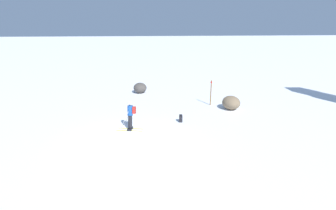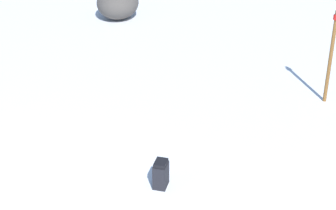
{
  "view_description": "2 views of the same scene",
  "coord_description": "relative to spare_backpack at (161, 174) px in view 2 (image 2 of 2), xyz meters",
  "views": [
    {
      "loc": [
        14.23,
        0.58,
        6.39
      ],
      "look_at": [
        -1.91,
        2.49,
        1.42
      ],
      "focal_mm": 28.0,
      "sensor_mm": 36.0,
      "label": 1
    },
    {
      "loc": [
        5.28,
        4.67,
        5.7
      ],
      "look_at": [
        -2.36,
        3.58,
        1.64
      ],
      "focal_mm": 60.0,
      "sensor_mm": 36.0,
      "label": 2
    }
  ],
  "objects": [
    {
      "name": "spare_backpack",
      "position": [
        0.0,
        0.0,
        0.0
      ],
      "size": [
        0.32,
        0.25,
        0.5
      ],
      "rotation": [
        0.0,
        0.0,
        6.17
      ],
      "color": "black",
      "rests_on": "ground"
    },
    {
      "name": "exposed_boulder_0",
      "position": [
        -8.53,
        -2.64,
        0.24
      ],
      "size": [
        1.5,
        1.28,
        0.98
      ],
      "primitive_type": "ellipsoid",
      "color": "#4C4742",
      "rests_on": "ground"
    },
    {
      "name": "trail_marker",
      "position": [
        -3.66,
        3.11,
        0.9
      ],
      "size": [
        0.13,
        0.13,
        2.09
      ],
      "color": "brown",
      "rests_on": "ground"
    }
  ]
}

